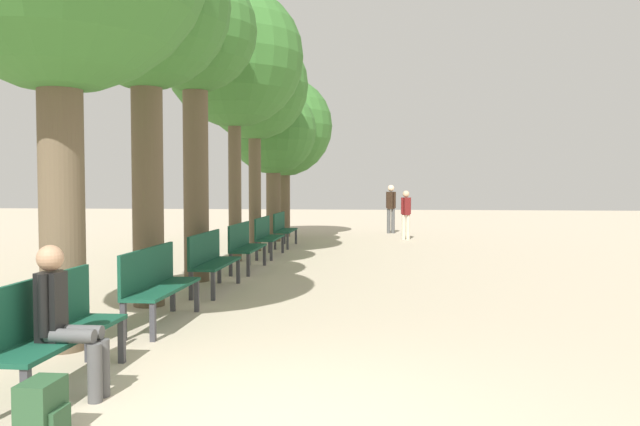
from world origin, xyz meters
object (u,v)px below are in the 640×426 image
bench_row_4 (266,234)px  tree_row_2 (195,39)px  bench_row_3 (244,243)px  tree_row_3 (234,58)px  bench_row_1 (156,280)px  tree_row_6 (283,128)px  tree_row_4 (254,87)px  tree_row_5 (273,132)px  pedestrian_near (406,212)px  backpack (42,412)px  tree_row_1 (146,13)px  bench_row_2 (211,257)px  person_seated (65,316)px  bench_row_5 (283,227)px  bench_row_0 (51,324)px  pedestrian_mid (391,206)px

bench_row_4 → tree_row_2: bearing=-98.0°
bench_row_3 → tree_row_3: tree_row_3 is taller
bench_row_1 → tree_row_6: tree_row_6 is taller
bench_row_1 → bench_row_3: same height
tree_row_4 → tree_row_5: (-0.00, 2.82, -0.96)m
bench_row_3 → tree_row_5: size_ratio=0.36×
pedestrian_near → tree_row_6: bearing=168.1°
tree_row_4 → backpack: tree_row_4 is taller
tree_row_6 → tree_row_3: bearing=-90.0°
tree_row_1 → backpack: (1.08, -4.74, -3.98)m
bench_row_1 → bench_row_2: size_ratio=1.00×
bench_row_4 → pedestrian_near: 6.22m
tree_row_1 → tree_row_5: bearing=90.0°
tree_row_1 → tree_row_6: (0.00, 12.23, -0.51)m
bench_row_4 → tree_row_4: bearing=112.9°
bench_row_1 → bench_row_4: same height
person_seated → bench_row_3: bearing=91.7°
tree_row_1 → tree_row_2: 2.34m
bench_row_5 → backpack: bench_row_5 is taller
bench_row_0 → bench_row_1: 2.49m
bench_row_5 → bench_row_3: bearing=-90.0°
tree_row_4 → pedestrian_mid: 8.09m
bench_row_0 → backpack: (0.53, -1.07, -0.35)m
tree_row_5 → pedestrian_near: size_ratio=3.04×
bench_row_5 → pedestrian_mid: size_ratio=0.99×
bench_row_4 → tree_row_3: tree_row_3 is taller
tree_row_3 → backpack: bearing=-83.9°
tree_row_2 → backpack: size_ratio=13.03×
bench_row_4 → bench_row_5: same height
tree_row_1 → pedestrian_mid: size_ratio=3.15×
pedestrian_mid → pedestrian_near: bearing=-80.4°
tree_row_4 → tree_row_2: bearing=-90.0°
bench_row_0 → bench_row_1: (0.00, 2.49, 0.00)m
tree_row_2 → pedestrian_mid: (3.68, 11.64, -3.36)m
bench_row_2 → pedestrian_mid: size_ratio=0.99×
bench_row_0 → tree_row_1: tree_row_1 is taller
bench_row_1 → tree_row_5: bearing=92.7°
tree_row_6 → tree_row_4: bearing=-90.0°
tree_row_1 → bench_row_2: bearing=67.0°
tree_row_2 → backpack: 8.28m
tree_row_2 → tree_row_6: bearing=90.0°
bench_row_3 → pedestrian_near: bearing=64.8°
bench_row_0 → bench_row_4: size_ratio=1.00×
tree_row_2 → backpack: (1.08, -7.08, -4.15)m
bench_row_2 → pedestrian_near: pedestrian_near is taller
bench_row_1 → pedestrian_mid: bearing=78.4°
tree_row_4 → backpack: bearing=-85.0°
tree_row_2 → tree_row_4: 5.25m
tree_row_5 → bench_row_5: bearing=-71.4°
pedestrian_mid → tree_row_6: bearing=-154.6°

